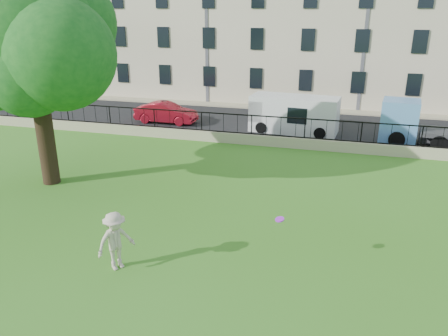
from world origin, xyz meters
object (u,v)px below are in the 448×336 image
(tree, at_px, (29,36))
(red_sedan, at_px, (166,113))
(frisbee, at_px, (280,219))
(man, at_px, (116,241))
(blue_truck, at_px, (437,125))
(white_van, at_px, (294,114))

(tree, xyz_separation_m, red_sedan, (0.86, 11.51, -5.62))
(tree, bearing_deg, frisbee, -20.89)
(man, bearing_deg, frisbee, -40.18)
(man, relative_size, frisbee, 6.79)
(blue_truck, bearing_deg, frisbee, -107.24)
(white_van, bearing_deg, red_sedan, -174.44)
(red_sedan, height_order, white_van, white_van)
(man, bearing_deg, tree, 83.31)
(tree, relative_size, blue_truck, 1.61)
(frisbee, bearing_deg, red_sedan, 122.86)
(red_sedan, bearing_deg, white_van, -89.32)
(red_sedan, bearing_deg, blue_truck, -92.73)
(tree, distance_m, blue_truck, 21.14)
(man, bearing_deg, white_van, 23.58)
(tree, distance_m, white_van, 15.83)
(man, height_order, blue_truck, blue_truck)
(frisbee, relative_size, red_sedan, 0.06)
(tree, bearing_deg, man, -40.80)
(man, distance_m, white_van, 17.31)
(tree, distance_m, red_sedan, 12.84)
(frisbee, relative_size, white_van, 0.05)
(red_sedan, bearing_deg, frisbee, -146.46)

